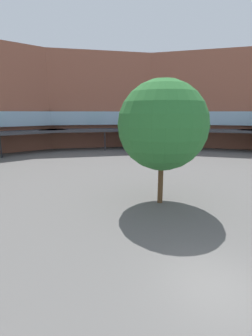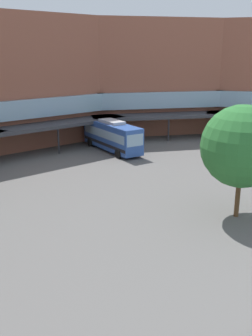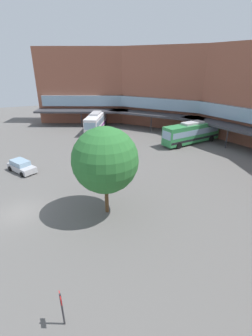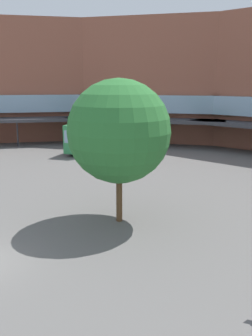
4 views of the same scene
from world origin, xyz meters
name	(u,v)px [view 2 (image 2 of 4)]	position (x,y,z in m)	size (l,w,h in m)	color
station_building	(27,97)	(0.00, 27.76, 7.84)	(87.14, 41.45, 16.49)	#93543F
bus_0	(112,135)	(12.82, 27.96, 1.95)	(5.95, 10.52, 3.86)	#2D519E
plaza_tree	(242,146)	(2.86, 7.95, 5.42)	(5.99, 5.99, 8.42)	brown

